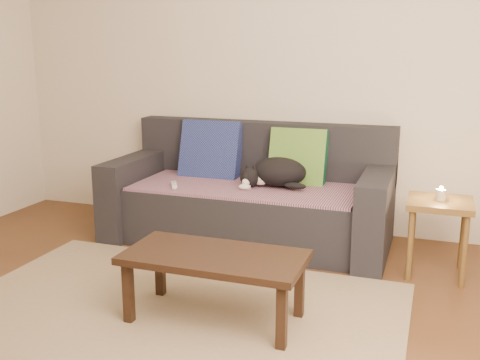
% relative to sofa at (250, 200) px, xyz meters
% --- Properties ---
extents(ground, '(4.50, 4.50, 0.00)m').
position_rel_sofa_xyz_m(ground, '(0.00, -1.57, -0.31)').
color(ground, brown).
rests_on(ground, ground).
extents(back_wall, '(4.50, 0.04, 2.60)m').
position_rel_sofa_xyz_m(back_wall, '(0.00, 0.43, 0.99)').
color(back_wall, beige).
rests_on(back_wall, ground).
extents(sofa, '(2.10, 0.94, 0.87)m').
position_rel_sofa_xyz_m(sofa, '(0.00, 0.00, 0.00)').
color(sofa, '#232328').
rests_on(sofa, ground).
extents(throw_blanket, '(1.66, 0.74, 0.02)m').
position_rel_sofa_xyz_m(throw_blanket, '(0.00, -0.09, 0.12)').
color(throw_blanket, '#392443').
rests_on(throw_blanket, sofa).
extents(cushion_navy, '(0.49, 0.26, 0.50)m').
position_rel_sofa_xyz_m(cushion_navy, '(-0.39, 0.17, 0.32)').
color(cushion_navy, '#102246').
rests_on(cushion_navy, throw_blanket).
extents(cushion_green, '(0.43, 0.22, 0.44)m').
position_rel_sofa_xyz_m(cushion_green, '(0.33, 0.17, 0.32)').
color(cushion_green, '#0B4C33').
rests_on(cushion_green, throw_blanket).
extents(cat, '(0.50, 0.37, 0.22)m').
position_rel_sofa_xyz_m(cat, '(0.21, -0.03, 0.23)').
color(cat, black).
rests_on(cat, throw_blanket).
extents(wii_remote_a, '(0.10, 0.15, 0.03)m').
position_rel_sofa_xyz_m(wii_remote_a, '(-0.49, -0.30, 0.15)').
color(wii_remote_a, white).
rests_on(wii_remote_a, throw_blanket).
extents(wii_remote_b, '(0.07, 0.15, 0.03)m').
position_rel_sofa_xyz_m(wii_remote_b, '(0.03, -0.12, 0.15)').
color(wii_remote_b, white).
rests_on(wii_remote_b, throw_blanket).
extents(side_table, '(0.40, 0.40, 0.50)m').
position_rel_sofa_xyz_m(side_table, '(1.36, -0.27, 0.10)').
color(side_table, brown).
rests_on(side_table, ground).
extents(candle, '(0.06, 0.06, 0.09)m').
position_rel_sofa_xyz_m(candle, '(1.36, -0.27, 0.23)').
color(candle, beige).
rests_on(candle, side_table).
extents(rug, '(2.50, 1.80, 0.01)m').
position_rel_sofa_xyz_m(rug, '(0.00, -1.42, -0.30)').
color(rug, '#9D866C').
rests_on(rug, ground).
extents(coffee_table, '(0.95, 0.48, 0.38)m').
position_rel_sofa_xyz_m(coffee_table, '(0.25, -1.35, 0.02)').
color(coffee_table, black).
rests_on(coffee_table, rug).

